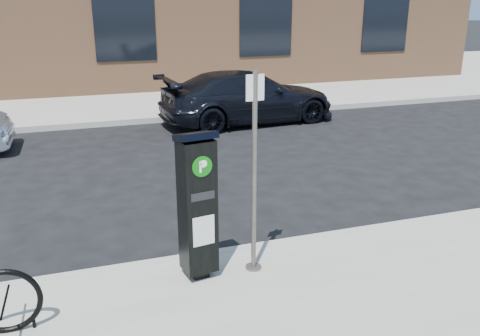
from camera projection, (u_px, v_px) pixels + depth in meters
name	position (u px, v px, depth m)	size (l,w,h in m)	color
ground	(239.00, 257.00, 6.75)	(120.00, 120.00, 0.00)	black
sidewalk_far	(123.00, 86.00, 19.31)	(60.00, 12.00, 0.15)	gray
curb_near	(239.00, 253.00, 6.71)	(60.00, 0.12, 0.16)	#9E9B93
curb_far	(147.00, 121.00, 13.94)	(60.00, 0.12, 0.16)	#9E9B93
parking_kiosk	(197.00, 204.00, 5.73)	(0.46, 0.42, 1.78)	black
sign_pole	(254.00, 176.00, 5.80)	(0.21, 0.19, 2.40)	#514A47
bike_rack	(5.00, 302.00, 4.90)	(0.70, 0.07, 0.69)	black
car_dark	(248.00, 97.00, 13.87)	(1.97, 4.86, 1.41)	black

